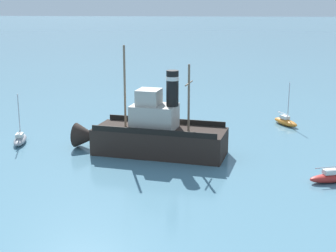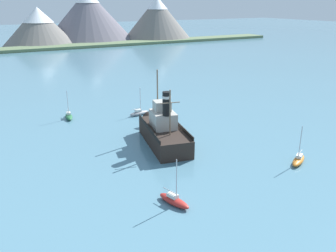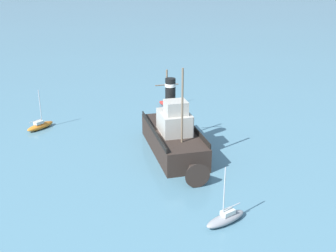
% 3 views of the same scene
% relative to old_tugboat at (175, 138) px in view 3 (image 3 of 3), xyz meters
% --- Properties ---
extents(ground_plane, '(600.00, 600.00, 0.00)m').
position_rel_old_tugboat_xyz_m(ground_plane, '(0.39, -0.29, -1.83)').
color(ground_plane, teal).
extents(old_tugboat, '(6.77, 14.79, 9.90)m').
position_rel_old_tugboat_xyz_m(old_tugboat, '(0.00, 0.00, 0.00)').
color(old_tugboat, '#2D231E').
rests_on(old_tugboat, ground).
extents(sailboat_grey, '(3.93, 1.73, 4.90)m').
position_rel_old_tugboat_xyz_m(sailboat_grey, '(2.43, 13.43, -1.40)').
color(sailboat_grey, gray).
rests_on(sailboat_grey, ground).
extents(sailboat_red, '(2.14, 3.96, 4.90)m').
position_rel_old_tugboat_xyz_m(sailboat_red, '(-6.59, -14.66, -1.40)').
color(sailboat_red, '#B22823').
rests_on(sailboat_red, ground).
extents(sailboat_orange, '(3.86, 2.78, 4.90)m').
position_rel_old_tugboat_xyz_m(sailboat_orange, '(11.50, -13.89, -1.40)').
color(sailboat_orange, orange).
rests_on(sailboat_orange, ground).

